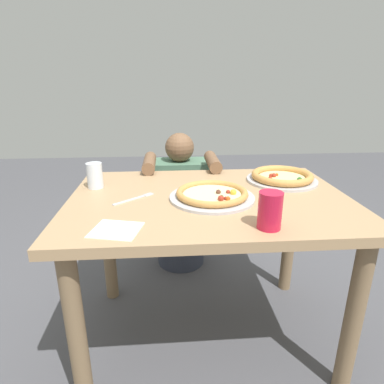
{
  "coord_description": "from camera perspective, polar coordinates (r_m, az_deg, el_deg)",
  "views": [
    {
      "loc": [
        -0.18,
        -1.33,
        1.24
      ],
      "look_at": [
        -0.08,
        -0.02,
        0.78
      ],
      "focal_mm": 30.48,
      "sensor_mm": 36.0,
      "label": 1
    }
  ],
  "objects": [
    {
      "name": "water_cup_clear",
      "position": [
        1.59,
        -16.64,
        2.83
      ],
      "size": [
        0.07,
        0.07,
        0.12
      ],
      "color": "silver",
      "rests_on": "dining_table"
    },
    {
      "name": "drink_cup_colored",
      "position": [
        1.14,
        13.48,
        -3.15
      ],
      "size": [
        0.08,
        0.08,
        0.13
      ],
      "color": "red",
      "rests_on": "dining_table"
    },
    {
      "name": "pizza_far",
      "position": [
        1.69,
        15.47,
        2.53
      ],
      "size": [
        0.35,
        0.35,
        0.05
      ],
      "color": "#B7B7BC",
      "rests_on": "dining_table"
    },
    {
      "name": "dining_table",
      "position": [
        1.47,
        3.0,
        -4.91
      ],
      "size": [
        1.22,
        0.86,
        0.75
      ],
      "color": "tan",
      "rests_on": "ground"
    },
    {
      "name": "pizza_near",
      "position": [
        1.4,
        3.55,
        -0.46
      ],
      "size": [
        0.37,
        0.37,
        0.04
      ],
      "color": "#B7B7BC",
      "rests_on": "dining_table"
    },
    {
      "name": "diner_seated",
      "position": [
        2.2,
        -2.04,
        -2.99
      ],
      "size": [
        0.43,
        0.53,
        0.92
      ],
      "color": "#333847",
      "rests_on": "ground"
    },
    {
      "name": "ground_plane",
      "position": [
        1.83,
        2.62,
        -23.37
      ],
      "size": [
        8.0,
        8.0,
        0.0
      ],
      "primitive_type": "plane",
      "color": "#4C4C51"
    },
    {
      "name": "paper_napkin",
      "position": [
        1.15,
        -13.14,
        -6.46
      ],
      "size": [
        0.19,
        0.18,
        0.0
      ],
      "primitive_type": "cube",
      "rotation": [
        0.0,
        0.0,
        -0.24
      ],
      "color": "white",
      "rests_on": "dining_table"
    },
    {
      "name": "fork",
      "position": [
        1.42,
        -9.84,
        -1.1
      ],
      "size": [
        0.17,
        0.15,
        0.0
      ],
      "color": "silver",
      "rests_on": "dining_table"
    }
  ]
}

